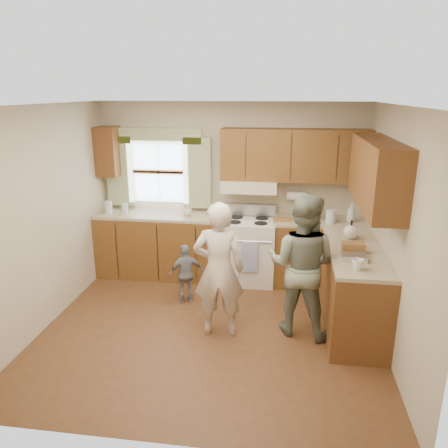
# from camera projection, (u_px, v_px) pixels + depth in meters

# --- Properties ---
(room) EXTENTS (3.80, 3.80, 3.80)m
(room) POSITION_uv_depth(u_px,v_px,m) (210.00, 225.00, 4.68)
(room) COLOR #4E2F18
(room) RESTS_ON ground
(kitchen_fixtures) EXTENTS (3.80, 2.25, 2.15)m
(kitchen_fixtures) POSITION_uv_depth(u_px,v_px,m) (270.00, 233.00, 5.73)
(kitchen_fixtures) COLOR #482B0F
(kitchen_fixtures) RESTS_ON ground
(stove) EXTENTS (0.76, 0.67, 1.07)m
(stove) POSITION_uv_depth(u_px,v_px,m) (248.00, 249.00, 6.22)
(stove) COLOR silver
(stove) RESTS_ON ground
(woman_left) EXTENTS (0.59, 0.42, 1.53)m
(woman_left) POSITION_uv_depth(u_px,v_px,m) (219.00, 270.00, 4.75)
(woman_left) COLOR beige
(woman_left) RESTS_ON ground
(woman_right) EXTENTS (0.93, 0.81, 1.61)m
(woman_right) POSITION_uv_depth(u_px,v_px,m) (302.00, 265.00, 4.77)
(woman_right) COLOR #2A4733
(woman_right) RESTS_ON ground
(child) EXTENTS (0.50, 0.37, 0.78)m
(child) POSITION_uv_depth(u_px,v_px,m) (186.00, 274.00, 5.58)
(child) COLOR gray
(child) RESTS_ON ground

